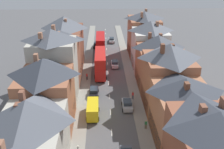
{
  "coord_description": "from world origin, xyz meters",
  "views": [
    {
      "loc": [
        -1.28,
        -16.09,
        25.12
      ],
      "look_at": [
        0.73,
        35.66,
        2.23
      ],
      "focal_mm": 42.0,
      "sensor_mm": 36.0,
      "label": 1
    }
  ],
  "objects_px": {
    "pedestrian_far_left": "(87,76)",
    "car_near_silver": "(127,104)",
    "car_parked_right_b": "(101,38)",
    "pedestrian_mid_right": "(133,95)",
    "delivery_van": "(93,109)",
    "car_mid_white": "(94,92)",
    "double_decker_bus_mid_street": "(100,44)",
    "pedestrian_mid_left": "(146,124)",
    "car_mid_black": "(96,45)",
    "car_far_grey": "(112,40)",
    "car_parked_left_a": "(115,64)",
    "double_decker_bus_lead": "(100,63)"
  },
  "relations": [
    {
      "from": "delivery_van",
      "to": "pedestrian_far_left",
      "type": "distance_m",
      "value": 14.79
    },
    {
      "from": "pedestrian_mid_right",
      "to": "car_parked_left_a",
      "type": "bearing_deg",
      "value": 98.83
    },
    {
      "from": "pedestrian_far_left",
      "to": "car_near_silver",
      "type": "bearing_deg",
      "value": -57.41
    },
    {
      "from": "car_parked_left_a",
      "to": "pedestrian_mid_right",
      "type": "relative_size",
      "value": 2.64
    },
    {
      "from": "pedestrian_mid_left",
      "to": "double_decker_bus_mid_street",
      "type": "bearing_deg",
      "value": 101.01
    },
    {
      "from": "car_mid_white",
      "to": "delivery_van",
      "type": "relative_size",
      "value": 0.87
    },
    {
      "from": "car_near_silver",
      "to": "car_parked_left_a",
      "type": "relative_size",
      "value": 0.94
    },
    {
      "from": "car_near_silver",
      "to": "car_parked_left_a",
      "type": "bearing_deg",
      "value": 93.65
    },
    {
      "from": "pedestrian_far_left",
      "to": "car_mid_white",
      "type": "bearing_deg",
      "value": -76.23
    },
    {
      "from": "car_mid_white",
      "to": "pedestrian_mid_left",
      "type": "distance_m",
      "value": 14.7
    },
    {
      "from": "double_decker_bus_mid_street",
      "to": "car_mid_white",
      "type": "height_order",
      "value": "double_decker_bus_mid_street"
    },
    {
      "from": "car_mid_white",
      "to": "pedestrian_far_left",
      "type": "bearing_deg",
      "value": 103.77
    },
    {
      "from": "car_mid_white",
      "to": "car_parked_right_b",
      "type": "bearing_deg",
      "value": 88.09
    },
    {
      "from": "car_mid_white",
      "to": "pedestrian_far_left",
      "type": "relative_size",
      "value": 2.8
    },
    {
      "from": "car_near_silver",
      "to": "car_far_grey",
      "type": "height_order",
      "value": "car_near_silver"
    },
    {
      "from": "pedestrian_mid_left",
      "to": "pedestrian_far_left",
      "type": "bearing_deg",
      "value": 118.43
    },
    {
      "from": "car_parked_right_b",
      "to": "pedestrian_mid_right",
      "type": "xyz_separation_m",
      "value": [
        6.27,
        -41.1,
        0.24
      ]
    },
    {
      "from": "car_far_grey",
      "to": "double_decker_bus_lead",
      "type": "bearing_deg",
      "value": -97.99
    },
    {
      "from": "delivery_van",
      "to": "car_parked_right_b",
      "type": "bearing_deg",
      "value": 88.4
    },
    {
      "from": "car_mid_white",
      "to": "pedestrian_mid_right",
      "type": "relative_size",
      "value": 2.8
    },
    {
      "from": "double_decker_bus_mid_street",
      "to": "car_far_grey",
      "type": "height_order",
      "value": "double_decker_bus_mid_street"
    },
    {
      "from": "car_parked_left_a",
      "to": "pedestrian_mid_right",
      "type": "distance_m",
      "value": 17.4
    },
    {
      "from": "double_decker_bus_lead",
      "to": "pedestrian_mid_right",
      "type": "xyz_separation_m",
      "value": [
        6.28,
        -12.88,
        -1.78
      ]
    },
    {
      "from": "car_mid_white",
      "to": "pedestrian_mid_left",
      "type": "height_order",
      "value": "pedestrian_mid_left"
    },
    {
      "from": "car_mid_black",
      "to": "car_mid_white",
      "type": "xyz_separation_m",
      "value": [
        0.0,
        -30.94,
        -0.03
      ]
    },
    {
      "from": "double_decker_bus_mid_street",
      "to": "car_near_silver",
      "type": "distance_m",
      "value": 31.24
    },
    {
      "from": "car_parked_right_b",
      "to": "pedestrian_mid_right",
      "type": "bearing_deg",
      "value": -81.33
    },
    {
      "from": "delivery_van",
      "to": "pedestrian_mid_right",
      "type": "relative_size",
      "value": 3.23
    },
    {
      "from": "car_parked_right_b",
      "to": "delivery_van",
      "type": "xyz_separation_m",
      "value": [
        -1.3,
        -46.53,
        0.54
      ]
    },
    {
      "from": "delivery_van",
      "to": "pedestrian_far_left",
      "type": "height_order",
      "value": "delivery_van"
    },
    {
      "from": "car_near_silver",
      "to": "car_mid_black",
      "type": "distance_m",
      "value": 36.78
    },
    {
      "from": "car_near_silver",
      "to": "car_mid_black",
      "type": "height_order",
      "value": "car_mid_black"
    },
    {
      "from": "double_decker_bus_mid_street",
      "to": "car_mid_white",
      "type": "distance_m",
      "value": 25.59
    },
    {
      "from": "car_near_silver",
      "to": "car_parked_right_b",
      "type": "bearing_deg",
      "value": 96.32
    },
    {
      "from": "double_decker_bus_mid_street",
      "to": "pedestrian_mid_left",
      "type": "distance_m",
      "value": 38.17
    },
    {
      "from": "car_near_silver",
      "to": "delivery_van",
      "type": "xyz_separation_m",
      "value": [
        -6.2,
        -2.26,
        0.5
      ]
    },
    {
      "from": "car_mid_black",
      "to": "car_mid_white",
      "type": "height_order",
      "value": "car_mid_black"
    },
    {
      "from": "pedestrian_mid_right",
      "to": "car_near_silver",
      "type": "bearing_deg",
      "value": -113.37
    },
    {
      "from": "car_far_grey",
      "to": "car_parked_left_a",
      "type": "bearing_deg",
      "value": -90.0
    },
    {
      "from": "car_parked_right_b",
      "to": "double_decker_bus_lead",
      "type": "bearing_deg",
      "value": -90.02
    },
    {
      "from": "car_near_silver",
      "to": "car_parked_left_a",
      "type": "distance_m",
      "value": 20.4
    },
    {
      "from": "pedestrian_mid_left",
      "to": "pedestrian_far_left",
      "type": "xyz_separation_m",
      "value": [
        -10.32,
        19.05,
        0.0
      ]
    },
    {
      "from": "double_decker_bus_mid_street",
      "to": "car_far_grey",
      "type": "distance_m",
      "value": 11.71
    },
    {
      "from": "double_decker_bus_lead",
      "to": "pedestrian_mid_right",
      "type": "bearing_deg",
      "value": -64.02
    },
    {
      "from": "delivery_van",
      "to": "pedestrian_far_left",
      "type": "bearing_deg",
      "value": 96.77
    },
    {
      "from": "car_parked_right_b",
      "to": "pedestrian_mid_right",
      "type": "height_order",
      "value": "pedestrian_mid_right"
    },
    {
      "from": "double_decker_bus_lead",
      "to": "car_parked_left_a",
      "type": "distance_m",
      "value": 5.96
    },
    {
      "from": "pedestrian_mid_right",
      "to": "pedestrian_far_left",
      "type": "distance_m",
      "value": 13.13
    },
    {
      "from": "car_parked_left_a",
      "to": "car_mid_white",
      "type": "xyz_separation_m",
      "value": [
        -4.9,
        -15.04,
        -0.0
      ]
    },
    {
      "from": "double_decker_bus_mid_street",
      "to": "pedestrian_mid_left",
      "type": "xyz_separation_m",
      "value": [
        7.28,
        -37.42,
        -1.78
      ]
    }
  ]
}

